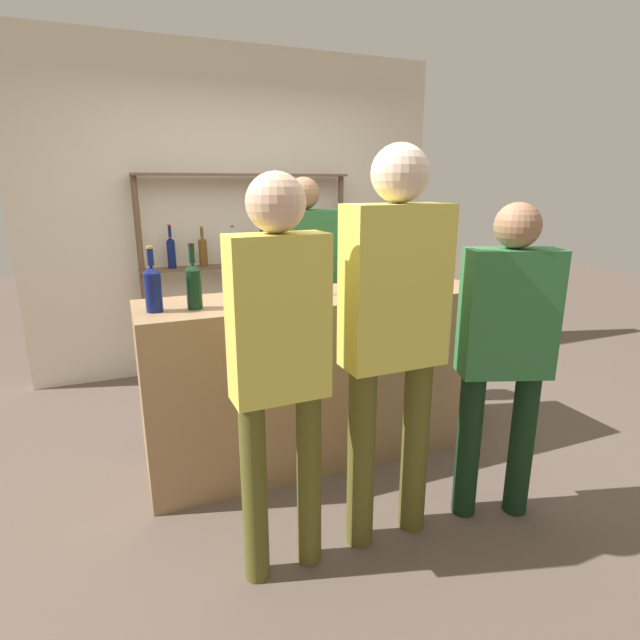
{
  "coord_description": "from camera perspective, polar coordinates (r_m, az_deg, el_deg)",
  "views": [
    {
      "loc": [
        -1.09,
        -2.67,
        1.67
      ],
      "look_at": [
        0.0,
        0.0,
        0.88
      ],
      "focal_mm": 28.0,
      "sensor_mm": 36.0,
      "label": 1
    }
  ],
  "objects": [
    {
      "name": "counter_bottle_0",
      "position": [
        2.68,
        -14.24,
        3.98
      ],
      "size": [
        0.08,
        0.08,
        0.34
      ],
      "color": "black",
      "rests_on": "bar_counter"
    },
    {
      "name": "back_shelf",
      "position": [
        4.53,
        -8.22,
        8.59
      ],
      "size": [
        1.86,
        0.18,
        1.75
      ],
      "color": "brown",
      "rests_on": "ground_plane"
    },
    {
      "name": "counter_bottle_2",
      "position": [
        2.67,
        -18.55,
        3.6
      ],
      "size": [
        0.08,
        0.08,
        0.34
      ],
      "color": "#0F1956",
      "rests_on": "bar_counter"
    },
    {
      "name": "server_behind_counter",
      "position": [
        3.66,
        -1.81,
        4.93
      ],
      "size": [
        0.49,
        0.32,
        1.72
      ],
      "rotation": [
        0.0,
        0.0,
        -1.84
      ],
      "color": "black",
      "rests_on": "ground_plane"
    },
    {
      "name": "counter_bottle_1",
      "position": [
        2.9,
        -4.89,
        5.57
      ],
      "size": [
        0.08,
        0.08,
        0.37
      ],
      "color": "brown",
      "rests_on": "bar_counter"
    },
    {
      "name": "customer_right",
      "position": [
        2.55,
        20.44,
        -2.43
      ],
      "size": [
        0.47,
        0.32,
        1.59
      ],
      "rotation": [
        0.0,
        0.0,
        1.22
      ],
      "color": "black",
      "rests_on": "ground_plane"
    },
    {
      "name": "ground_plane",
      "position": [
        3.33,
        0.0,
        -14.74
      ],
      "size": [
        16.0,
        16.0,
        0.0
      ],
      "primitive_type": "plane",
      "color": "brown"
    },
    {
      "name": "ice_bucket",
      "position": [
        3.2,
        9.02,
        5.61
      ],
      "size": [
        0.22,
        0.22,
        0.21
      ],
      "color": "#B2B2B7",
      "rests_on": "bar_counter"
    },
    {
      "name": "cork_jar",
      "position": [
        2.92,
        -10.05,
        4.19
      ],
      "size": [
        0.11,
        0.11,
        0.17
      ],
      "color": "silver",
      "rests_on": "bar_counter"
    },
    {
      "name": "bar_counter",
      "position": [
        3.1,
        0.0,
        -6.46
      ],
      "size": [
        2.1,
        0.56,
        1.03
      ],
      "primitive_type": "cube",
      "color": "#997551",
      "rests_on": "ground_plane"
    },
    {
      "name": "customer_center",
      "position": [
        2.21,
        8.45,
        -0.19
      ],
      "size": [
        0.46,
        0.24,
        1.83
      ],
      "rotation": [
        0.0,
        0.0,
        1.58
      ],
      "color": "brown",
      "rests_on": "ground_plane"
    },
    {
      "name": "customer_left",
      "position": [
        1.99,
        -4.68,
        -3.43
      ],
      "size": [
        0.39,
        0.23,
        1.72
      ],
      "rotation": [
        0.0,
        0.0,
        1.6
      ],
      "color": "brown",
      "rests_on": "ground_plane"
    },
    {
      "name": "back_wall",
      "position": [
        4.68,
        -8.95,
        11.88
      ],
      "size": [
        3.7,
        0.12,
        2.8
      ],
      "primitive_type": "cube",
      "color": "beige",
      "rests_on": "ground_plane"
    }
  ]
}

